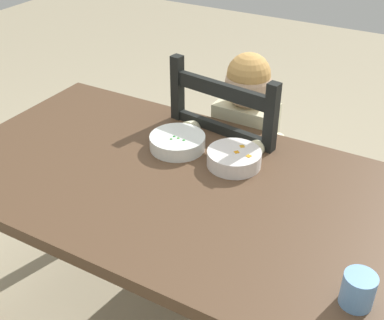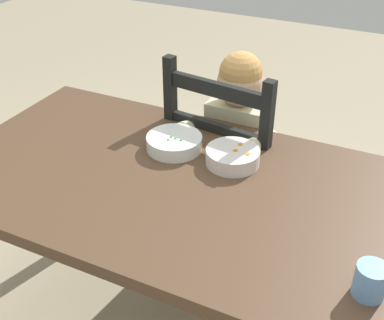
{
  "view_description": "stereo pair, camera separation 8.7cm",
  "coord_description": "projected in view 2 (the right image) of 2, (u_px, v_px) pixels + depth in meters",
  "views": [
    {
      "loc": [
        0.61,
        -1.05,
        1.58
      ],
      "look_at": [
        -0.01,
        0.05,
        0.77
      ],
      "focal_mm": 46.56,
      "sensor_mm": 36.0,
      "label": 1
    },
    {
      "loc": [
        0.53,
        -1.09,
        1.58
      ],
      "look_at": [
        -0.01,
        0.05,
        0.77
      ],
      "focal_mm": 46.56,
      "sensor_mm": 36.0,
      "label": 2
    }
  ],
  "objects": [
    {
      "name": "spoon",
      "position": [
        221.0,
        153.0,
        1.61
      ],
      "size": [
        0.14,
        0.05,
        0.01
      ],
      "color": "silver",
      "rests_on": "dining_table"
    },
    {
      "name": "drinking_cup",
      "position": [
        370.0,
        281.0,
        1.09
      ],
      "size": [
        0.07,
        0.07,
        0.08
      ],
      "primitive_type": "cylinder",
      "color": "#6DA4E1",
      "rests_on": "dining_table"
    },
    {
      "name": "bowl_of_peas",
      "position": [
        174.0,
        142.0,
        1.63
      ],
      "size": [
        0.18,
        0.18,
        0.05
      ],
      "color": "white",
      "rests_on": "dining_table"
    },
    {
      "name": "dining_chair",
      "position": [
        232.0,
        175.0,
        1.98
      ],
      "size": [
        0.47,
        0.47,
        0.96
      ],
      "color": "black",
      "rests_on": "ground"
    },
    {
      "name": "child_figure",
      "position": [
        235.0,
        138.0,
        1.87
      ],
      "size": [
        0.32,
        0.31,
        0.97
      ],
      "color": "beige",
      "rests_on": "ground"
    },
    {
      "name": "dining_table",
      "position": [
        189.0,
        208.0,
        1.53
      ],
      "size": [
        1.54,
        0.81,
        0.72
      ],
      "color": "brown",
      "rests_on": "ground"
    },
    {
      "name": "bowl_of_carrots",
      "position": [
        233.0,
        156.0,
        1.55
      ],
      "size": [
        0.17,
        0.17,
        0.05
      ],
      "color": "white",
      "rests_on": "dining_table"
    }
  ]
}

